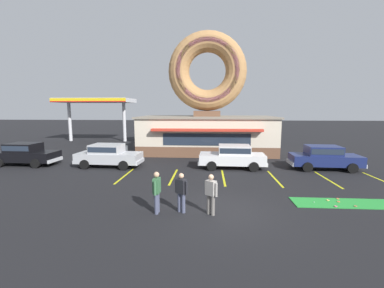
# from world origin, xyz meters

# --- Properties ---
(ground_plane) EXTENTS (160.00, 160.00, 0.00)m
(ground_plane) POSITION_xyz_m (0.00, 0.00, 0.00)
(ground_plane) COLOR black
(donut_shop_building) EXTENTS (12.30, 6.75, 10.96)m
(donut_shop_building) POSITION_xyz_m (-0.74, 13.94, 3.74)
(donut_shop_building) COLOR brown
(donut_shop_building) RESTS_ON ground
(putting_mat) EXTENTS (4.31, 1.20, 0.03)m
(putting_mat) POSITION_xyz_m (5.31, 1.10, 0.01)
(putting_mat) COLOR green
(putting_mat) RESTS_ON ground
(mini_donut_near_left) EXTENTS (0.13, 0.13, 0.04)m
(mini_donut_near_left) POSITION_xyz_m (5.13, 1.19, 0.05)
(mini_donut_near_left) COLOR #D17F47
(mini_donut_near_left) RESTS_ON putting_mat
(mini_donut_near_right) EXTENTS (0.13, 0.13, 0.04)m
(mini_donut_near_right) POSITION_xyz_m (4.74, 0.63, 0.05)
(mini_donut_near_right) COLOR #D8667F
(mini_donut_near_right) RESTS_ON putting_mat
(mini_donut_mid_left) EXTENTS (0.13, 0.13, 0.04)m
(mini_donut_mid_left) POSITION_xyz_m (5.58, 0.70, 0.05)
(mini_donut_mid_left) COLOR #A5724C
(mini_donut_mid_left) RESTS_ON putting_mat
(mini_donut_mid_centre) EXTENTS (0.13, 0.13, 0.04)m
(mini_donut_mid_centre) POSITION_xyz_m (5.28, 1.56, 0.05)
(mini_donut_mid_centre) COLOR #D17F47
(mini_donut_mid_centre) RESTS_ON putting_mat
(mini_donut_mid_right) EXTENTS (0.13, 0.13, 0.04)m
(mini_donut_mid_right) POSITION_xyz_m (4.74, 1.33, 0.05)
(mini_donut_mid_right) COLOR #E5C666
(mini_donut_mid_right) RESTS_ON putting_mat
(golf_ball) EXTENTS (0.04, 0.04, 0.04)m
(golf_ball) POSITION_xyz_m (4.04, 1.05, 0.05)
(golf_ball) COLOR white
(golf_ball) RESTS_ON putting_mat
(car_silver) EXTENTS (4.63, 2.13, 1.60)m
(car_silver) POSITION_xyz_m (-7.57, 7.35, 0.87)
(car_silver) COLOR #B2B5BA
(car_silver) RESTS_ON ground
(car_navy) EXTENTS (4.63, 2.14, 1.60)m
(car_navy) POSITION_xyz_m (7.20, 7.54, 0.87)
(car_navy) COLOR navy
(car_navy) RESTS_ON ground
(car_white) EXTENTS (4.60, 2.07, 1.60)m
(car_white) POSITION_xyz_m (1.10, 7.48, 0.87)
(car_white) COLOR silver
(car_white) RESTS_ON ground
(car_black) EXTENTS (4.62, 2.10, 1.60)m
(car_black) POSITION_xyz_m (-13.82, 7.51, 0.87)
(car_black) COLOR black
(car_black) RESTS_ON ground
(pedestrian_blue_sweater_man) EXTENTS (0.27, 0.59, 1.66)m
(pedestrian_blue_sweater_man) POSITION_xyz_m (-2.55, -0.43, 0.92)
(pedestrian_blue_sweater_man) COLOR #474C66
(pedestrian_blue_sweater_man) RESTS_ON ground
(pedestrian_hooded_kid) EXTENTS (0.52, 0.41, 1.58)m
(pedestrian_hooded_kid) POSITION_xyz_m (-1.60, -0.28, 0.87)
(pedestrian_hooded_kid) COLOR #474C66
(pedestrian_hooded_kid) RESTS_ON ground
(pedestrian_leather_jacket_man) EXTENTS (0.49, 0.42, 1.59)m
(pedestrian_leather_jacket_man) POSITION_xyz_m (-0.44, -0.43, 0.88)
(pedestrian_leather_jacket_man) COLOR slate
(pedestrian_leather_jacket_man) RESTS_ON ground
(trash_bin) EXTENTS (0.57, 0.57, 0.97)m
(trash_bin) POSITION_xyz_m (-7.66, 11.05, 0.50)
(trash_bin) COLOR #51565B
(trash_bin) RESTS_ON ground
(gas_station_canopy) EXTENTS (9.00, 4.46, 5.30)m
(gas_station_canopy) POSITION_xyz_m (-14.53, 21.27, 4.86)
(gas_station_canopy) COLOR silver
(gas_station_canopy) RESTS_ON ground
(parking_stripe_far_left) EXTENTS (0.12, 3.60, 0.01)m
(parking_stripe_far_left) POSITION_xyz_m (-5.66, 5.00, 0.00)
(parking_stripe_far_left) COLOR yellow
(parking_stripe_far_left) RESTS_ON ground
(parking_stripe_left) EXTENTS (0.12, 3.60, 0.01)m
(parking_stripe_left) POSITION_xyz_m (-2.66, 5.00, 0.00)
(parking_stripe_left) COLOR yellow
(parking_stripe_left) RESTS_ON ground
(parking_stripe_mid_left) EXTENTS (0.12, 3.60, 0.01)m
(parking_stripe_mid_left) POSITION_xyz_m (0.34, 5.00, 0.00)
(parking_stripe_mid_left) COLOR yellow
(parking_stripe_mid_left) RESTS_ON ground
(parking_stripe_centre) EXTENTS (0.12, 3.60, 0.01)m
(parking_stripe_centre) POSITION_xyz_m (3.34, 5.00, 0.00)
(parking_stripe_centre) COLOR yellow
(parking_stripe_centre) RESTS_ON ground
(parking_stripe_mid_right) EXTENTS (0.12, 3.60, 0.01)m
(parking_stripe_mid_right) POSITION_xyz_m (6.34, 5.00, 0.00)
(parking_stripe_mid_right) COLOR yellow
(parking_stripe_mid_right) RESTS_ON ground
(parking_stripe_right) EXTENTS (0.12, 3.60, 0.01)m
(parking_stripe_right) POSITION_xyz_m (9.34, 5.00, 0.00)
(parking_stripe_right) COLOR yellow
(parking_stripe_right) RESTS_ON ground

